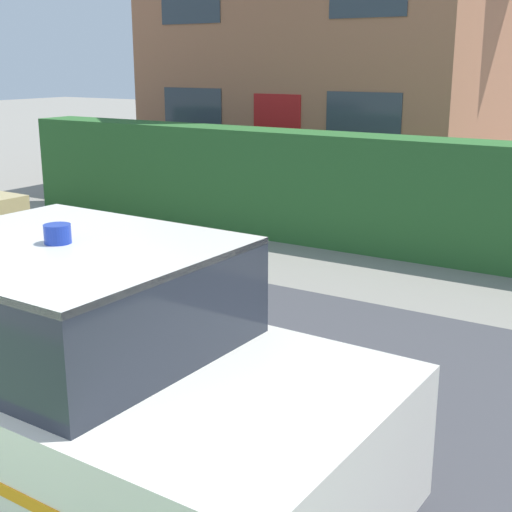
# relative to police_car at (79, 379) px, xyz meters

# --- Properties ---
(road_strip) EXTENTS (28.00, 5.89, 0.01)m
(road_strip) POSITION_rel_police_car_xyz_m (-0.41, 1.43, -0.77)
(road_strip) COLOR #424247
(road_strip) RESTS_ON ground
(garden_hedge) EXTENTS (15.05, 0.78, 1.66)m
(garden_hedge) POSITION_rel_police_car_xyz_m (0.03, 6.68, 0.05)
(garden_hedge) COLOR #2D662D
(garden_hedge) RESTS_ON ground
(police_car) EXTENTS (3.88, 1.92, 1.74)m
(police_car) POSITION_rel_police_car_xyz_m (0.00, 0.00, 0.00)
(police_car) COLOR black
(police_car) RESTS_ON road_strip
(house_left) EXTENTS (7.02, 6.11, 7.20)m
(house_left) POSITION_rel_police_car_xyz_m (-3.88, 11.58, 2.89)
(house_left) COLOR #A86B4C
(house_left) RESTS_ON ground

